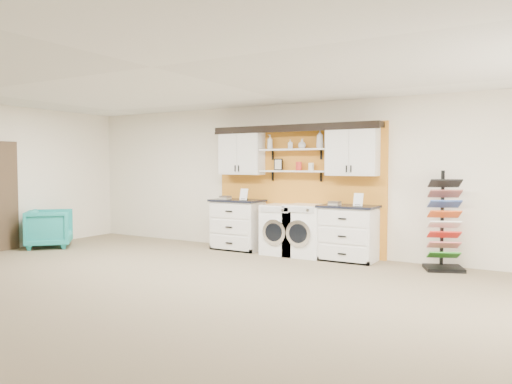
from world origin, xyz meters
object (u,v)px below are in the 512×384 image
Objects in this scene: dryer at (306,230)px; armchair at (50,228)px; washer at (283,229)px; base_cabinet_right at (349,233)px; sample_rack at (444,238)px; base_cabinet_left at (238,224)px.

dryer reaches higher than armchair.
dryer reaches higher than washer.
base_cabinet_right is 5.88m from armchair.
base_cabinet_right is at bearing 158.78° from sample_rack.
sample_rack is (3.81, 0.03, 0.02)m from base_cabinet_left.
base_cabinet_right is 1.28m from washer.
washer is at bearing -180.00° from dryer.
dryer is (-0.79, -0.00, -0.01)m from base_cabinet_right.
base_cabinet_left is 1.07× the size of dryer.
base_cabinet_left reaches higher than base_cabinet_right.
armchair is (-5.63, -1.71, -0.10)m from base_cabinet_right.
sample_rack reaches higher than armchair.
base_cabinet_right is 1.07× the size of washer.
base_cabinet_left is at bearing -180.00° from base_cabinet_right.
dryer is at bearing -0.13° from base_cabinet_left.
washer is 0.98× the size of dryer.
washer is at bearing -113.62° from armchair.
base_cabinet_left is 1.02× the size of base_cabinet_right.
base_cabinet_left is 3.78m from armchair.
washer is 1.10× the size of armchair.
base_cabinet_left is 0.64× the size of sample_rack.
sample_rack is (2.34, 0.04, 0.04)m from dryer.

